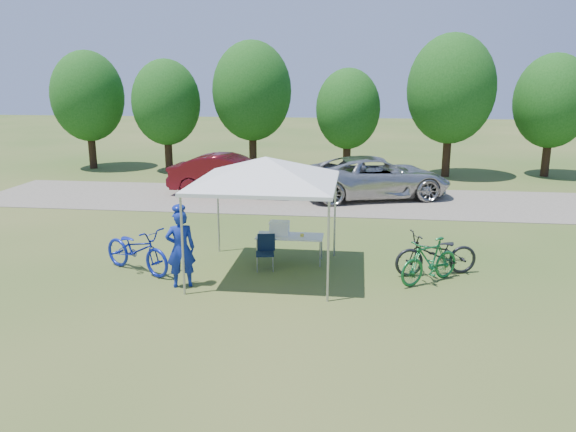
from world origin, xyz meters
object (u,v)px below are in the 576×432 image
(folding_table, at_px, (290,237))
(cyclist, at_px, (181,249))
(folding_chair, at_px, (266,249))
(bike_dark, at_px, (437,254))
(cooler, at_px, (279,228))
(sedan, at_px, (231,175))
(bike_green, at_px, (430,261))
(bike_blue, at_px, (137,249))
(minivan, at_px, (375,177))

(folding_table, height_order, cyclist, cyclist)
(folding_chair, xyz_separation_m, cyclist, (-1.62, -1.40, 0.38))
(bike_dark, bearing_deg, folding_chair, -106.48)
(cooler, xyz_separation_m, cyclist, (-1.87, -1.96, 0.02))
(folding_chair, relative_size, sedan, 0.18)
(folding_chair, relative_size, bike_green, 0.49)
(folding_chair, height_order, cyclist, cyclist)
(folding_chair, height_order, bike_blue, bike_blue)
(folding_table, bearing_deg, cooler, 180.00)
(folding_table, xyz_separation_m, bike_green, (3.24, -1.05, -0.12))
(bike_green, bearing_deg, sedan, 177.73)
(folding_table, height_order, bike_dark, bike_dark)
(bike_dark, bearing_deg, cooler, -115.15)
(bike_green, bearing_deg, folding_table, -146.76)
(folding_table, xyz_separation_m, sedan, (-3.24, 7.69, 0.16))
(folding_chair, distance_m, minivan, 8.82)
(folding_chair, xyz_separation_m, minivan, (2.77, 8.37, 0.31))
(bike_dark, height_order, sedan, sedan)
(folding_chair, relative_size, minivan, 0.15)
(bike_green, distance_m, bike_dark, 0.55)
(cyclist, relative_size, bike_green, 1.03)
(minivan, bearing_deg, bike_green, 169.05)
(folding_table, xyz_separation_m, bike_blue, (-3.44, -1.18, -0.08))
(bike_dark, distance_m, minivan, 8.44)
(bike_blue, xyz_separation_m, bike_dark, (6.90, 0.63, -0.03))
(bike_green, relative_size, bike_dark, 0.85)
(folding_table, xyz_separation_m, minivan, (2.26, 7.80, 0.17))
(bike_blue, height_order, bike_dark, bike_blue)
(bike_green, bearing_deg, bike_dark, 118.15)
(sedan, bearing_deg, cyclist, -169.95)
(bike_green, relative_size, sedan, 0.36)
(folding_table, xyz_separation_m, cooler, (-0.26, 0.00, 0.22))
(cyclist, xyz_separation_m, minivan, (4.38, 9.77, -0.07))
(cyclist, distance_m, sedan, 9.71)
(folding_chair, distance_m, cooler, 0.72)
(cooler, relative_size, bike_green, 0.29)
(bike_dark, bearing_deg, bike_green, -39.84)
(folding_chair, distance_m, bike_blue, 3.00)
(sedan, bearing_deg, bike_dark, -137.42)
(folding_chair, bearing_deg, minivan, 61.41)
(bike_blue, height_order, sedan, sedan)
(folding_chair, height_order, bike_green, bike_green)
(cyclist, bearing_deg, sedan, -104.49)
(folding_table, bearing_deg, minivan, 73.86)
(folding_table, distance_m, bike_blue, 3.64)
(folding_table, relative_size, folding_chair, 1.98)
(folding_table, height_order, sedan, sedan)
(cooler, distance_m, bike_blue, 3.41)
(cooler, relative_size, minivan, 0.09)
(cooler, height_order, sedan, sedan)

